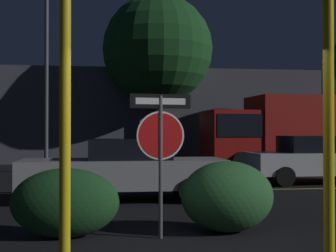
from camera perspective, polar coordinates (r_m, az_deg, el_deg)
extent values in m
cube|color=gold|center=(12.94, -2.83, -7.95)|extent=(32.25, 0.12, 0.01)
cylinder|color=#4C4C51|center=(7.19, -0.91, -5.01)|extent=(0.06, 0.06, 2.19)
cylinder|color=white|center=(7.17, -0.91, -1.17)|extent=(0.74, 0.10, 0.75)
cylinder|color=#B71414|center=(7.17, -0.91, -1.17)|extent=(0.69, 0.10, 0.69)
cube|color=black|center=(7.19, -0.91, 3.03)|extent=(0.95, 0.14, 0.22)
cube|color=white|center=(7.19, -0.91, 3.03)|extent=(0.78, 0.13, 0.10)
cylinder|color=yellow|center=(4.85, -12.44, 0.67)|extent=(0.11, 0.11, 3.49)
cylinder|color=yellow|center=(5.19, 19.00, -0.25)|extent=(0.11, 0.11, 3.34)
ellipsoid|color=#19421E|center=(7.45, -12.41, -9.15)|extent=(1.66, 0.84, 1.07)
ellipsoid|color=#285B2D|center=(7.76, 7.23, -8.52)|extent=(1.52, 1.18, 1.16)
cube|color=#9E9EA3|center=(11.28, -5.48, -5.77)|extent=(4.86, 1.79, 0.68)
cube|color=black|center=(11.25, -4.74, -2.82)|extent=(1.96, 1.48, 0.48)
cylinder|color=black|center=(10.54, -13.46, -7.96)|extent=(0.60, 0.21, 0.60)
cylinder|color=black|center=(12.13, -12.81, -7.01)|extent=(0.60, 0.21, 0.60)
cylinder|color=black|center=(10.71, 2.85, -7.86)|extent=(0.60, 0.21, 0.60)
cylinder|color=black|center=(12.28, 1.35, -6.95)|extent=(0.60, 0.21, 0.60)
sphere|color=#F4EFCC|center=(10.90, -18.31, -5.73)|extent=(0.14, 0.14, 0.14)
sphere|color=#F4EFCC|center=(11.92, -17.47, -5.31)|extent=(0.14, 0.14, 0.14)
cube|color=silver|center=(15.61, 17.15, -4.33)|extent=(4.03, 1.78, 0.68)
cube|color=black|center=(15.53, 16.74, -2.12)|extent=(1.63, 1.50, 0.53)
cylinder|color=black|center=(16.92, 19.77, -5.20)|extent=(0.60, 0.21, 0.60)
cylinder|color=black|center=(15.92, 11.82, -5.51)|extent=(0.60, 0.21, 0.60)
cylinder|color=black|center=(14.39, 14.07, -6.01)|extent=(0.60, 0.21, 0.60)
cube|color=maroon|center=(19.90, 7.62, -1.21)|extent=(2.26, 2.44, 2.13)
cube|color=black|center=(19.90, 7.62, 0.02)|extent=(2.06, 2.47, 0.94)
cube|color=maroon|center=(20.96, 14.79, -0.29)|extent=(3.60, 2.68, 2.77)
cylinder|color=black|center=(18.85, 8.94, -4.40)|extent=(0.86, 0.34, 0.84)
cylinder|color=black|center=(21.06, 6.73, -4.02)|extent=(0.86, 0.34, 0.84)
cylinder|color=black|center=(20.24, 17.81, -4.12)|extent=(0.86, 0.34, 0.84)
cylinder|color=black|center=(22.31, 14.88, -3.82)|extent=(0.86, 0.34, 0.84)
cylinder|color=#4C4C51|center=(19.52, -14.60, 6.19)|extent=(0.16, 0.16, 7.95)
cylinder|color=#422D1E|center=(23.78, -1.27, -0.04)|extent=(0.32, 0.32, 3.83)
sphere|color=#19471E|center=(24.15, -1.27, 9.32)|extent=(5.59, 5.59, 5.59)
cube|color=#4C4C56|center=(26.34, -4.65, 1.16)|extent=(20.65, 4.20, 5.00)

